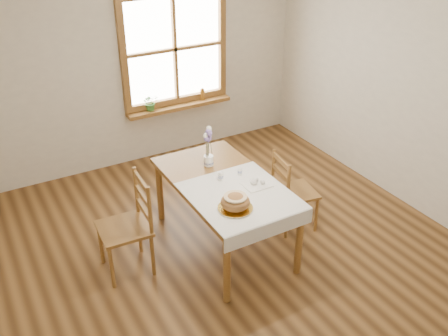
{
  "coord_description": "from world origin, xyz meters",
  "views": [
    {
      "loc": [
        -2.06,
        -3.34,
        3.25
      ],
      "look_at": [
        0.0,
        0.3,
        0.9
      ],
      "focal_mm": 40.0,
      "sensor_mm": 36.0,
      "label": 1
    }
  ],
  "objects_px": {
    "chair_left": "(124,227)",
    "bread_plate": "(235,208)",
    "chair_right": "(295,191)",
    "flower_vase": "(209,161)",
    "dining_table": "(224,189)"
  },
  "relations": [
    {
      "from": "chair_left",
      "to": "bread_plate",
      "type": "xyz_separation_m",
      "value": [
        0.86,
        -0.59,
        0.28
      ]
    },
    {
      "from": "chair_right",
      "to": "flower_vase",
      "type": "height_order",
      "value": "chair_right"
    },
    {
      "from": "chair_right",
      "to": "flower_vase",
      "type": "distance_m",
      "value": 0.98
    },
    {
      "from": "dining_table",
      "to": "chair_right",
      "type": "bearing_deg",
      "value": -6.89
    },
    {
      "from": "dining_table",
      "to": "flower_vase",
      "type": "xyz_separation_m",
      "value": [
        0.02,
        0.35,
        0.14
      ]
    },
    {
      "from": "chair_left",
      "to": "bread_plate",
      "type": "distance_m",
      "value": 1.08
    },
    {
      "from": "bread_plate",
      "to": "chair_left",
      "type": "bearing_deg",
      "value": 145.26
    },
    {
      "from": "chair_right",
      "to": "flower_vase",
      "type": "xyz_separation_m",
      "value": [
        -0.8,
        0.45,
        0.36
      ]
    },
    {
      "from": "chair_right",
      "to": "bread_plate",
      "type": "height_order",
      "value": "chair_right"
    },
    {
      "from": "dining_table",
      "to": "chair_left",
      "type": "relative_size",
      "value": 1.63
    },
    {
      "from": "chair_right",
      "to": "chair_left",
      "type": "bearing_deg",
      "value": 92.68
    },
    {
      "from": "dining_table",
      "to": "chair_left",
      "type": "height_order",
      "value": "chair_left"
    },
    {
      "from": "dining_table",
      "to": "bread_plate",
      "type": "height_order",
      "value": "bread_plate"
    },
    {
      "from": "bread_plate",
      "to": "flower_vase",
      "type": "height_order",
      "value": "flower_vase"
    },
    {
      "from": "chair_left",
      "to": "bread_plate",
      "type": "relative_size",
      "value": 3.22
    }
  ]
}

